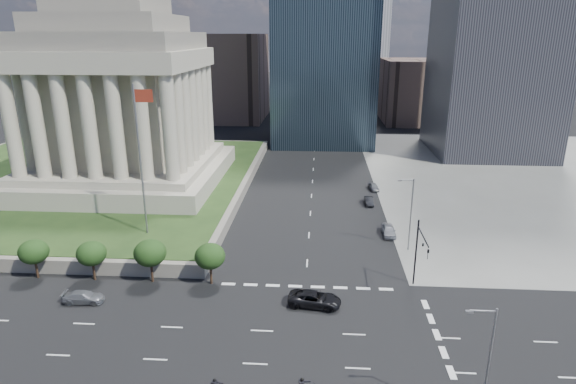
# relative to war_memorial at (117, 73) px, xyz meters

# --- Properties ---
(ground) EXTENTS (500.00, 500.00, 0.00)m
(ground) POSITION_rel_war_memorial_xyz_m (34.00, 52.00, -21.40)
(ground) COLOR black
(ground) RESTS_ON ground
(sidewalk_ne) EXTENTS (68.00, 90.00, 0.03)m
(sidewalk_ne) POSITION_rel_war_memorial_xyz_m (80.00, 12.00, -21.38)
(sidewalk_ne) COLOR slate
(sidewalk_ne) RESTS_ON ground
(plaza_terrace) EXTENTS (66.00, 70.00, 1.80)m
(plaza_terrace) POSITION_rel_war_memorial_xyz_m (-11.00, 2.00, -20.50)
(plaza_terrace) COLOR slate
(plaza_terrace) RESTS_ON ground
(plaza_lawn) EXTENTS (64.00, 68.00, 0.10)m
(plaza_lawn) POSITION_rel_war_memorial_xyz_m (-11.00, 2.00, -19.55)
(plaza_lawn) COLOR #203716
(plaza_lawn) RESTS_ON plaza_terrace
(war_memorial) EXTENTS (34.00, 34.00, 39.00)m
(war_memorial) POSITION_rel_war_memorial_xyz_m (0.00, 0.00, 0.00)
(war_memorial) COLOR #A69B8B
(war_memorial) RESTS_ON plaza_lawn
(flagpole) EXTENTS (2.52, 0.24, 20.00)m
(flagpole) POSITION_rel_war_memorial_xyz_m (12.17, -24.00, -8.29)
(flagpole) COLOR slate
(flagpole) RESTS_ON plaza_lawn
(tree_row) EXTENTS (53.00, 4.00, 6.00)m
(tree_row) POSITION_rel_war_memorial_xyz_m (-1.50, -34.00, -18.40)
(tree_row) COLOR black
(tree_row) RESTS_ON ground
(midrise_glass) EXTENTS (26.00, 26.00, 60.00)m
(midrise_glass) POSITION_rel_war_memorial_xyz_m (36.00, 47.00, 8.60)
(midrise_glass) COLOR black
(midrise_glass) RESTS_ON ground
(building_filler_ne) EXTENTS (20.00, 30.00, 20.00)m
(building_filler_ne) POSITION_rel_war_memorial_xyz_m (66.00, 82.00, -11.40)
(building_filler_ne) COLOR brown
(building_filler_ne) RESTS_ON ground
(building_filler_nw) EXTENTS (24.00, 30.00, 28.00)m
(building_filler_nw) POSITION_rel_war_memorial_xyz_m (4.00, 82.00, -7.40)
(building_filler_nw) COLOR brown
(building_filler_nw) RESTS_ON ground
(traffic_signal_ne) EXTENTS (0.30, 5.74, 8.00)m
(traffic_signal_ne) POSITION_rel_war_memorial_xyz_m (46.50, -34.30, -16.15)
(traffic_signal_ne) COLOR black
(traffic_signal_ne) RESTS_ON ground
(street_lamp_south) EXTENTS (2.13, 0.22, 10.00)m
(street_lamp_south) POSITION_rel_war_memorial_xyz_m (47.33, -54.00, -15.74)
(street_lamp_south) COLOR slate
(street_lamp_south) RESTS_ON ground
(street_lamp_north) EXTENTS (2.13, 0.22, 10.00)m
(street_lamp_north) POSITION_rel_war_memorial_xyz_m (47.33, -23.00, -15.74)
(street_lamp_north) COLOR slate
(street_lamp_north) RESTS_ON ground
(pickup_truck) EXTENTS (3.33, 5.95, 1.57)m
(pickup_truck) POSITION_rel_war_memorial_xyz_m (35.09, -38.00, -20.61)
(pickup_truck) COLOR black
(pickup_truck) RESTS_ON ground
(suv_grey) EXTENTS (4.50, 2.06, 1.27)m
(suv_grey) POSITION_rel_war_memorial_xyz_m (10.12, -39.03, -20.76)
(suv_grey) COLOR slate
(suv_grey) RESTS_ON ground
(parked_sedan_near) EXTENTS (1.83, 4.51, 1.53)m
(parked_sedan_near) POSITION_rel_war_memorial_xyz_m (45.50, -18.21, -20.63)
(parked_sedan_near) COLOR #92949A
(parked_sedan_near) RESTS_ON ground
(parked_sedan_mid) EXTENTS (3.83, 1.42, 1.25)m
(parked_sedan_mid) POSITION_rel_war_memorial_xyz_m (43.88, -5.04, -20.77)
(parked_sedan_mid) COLOR black
(parked_sedan_mid) RESTS_ON ground
(parked_sedan_far) EXTENTS (3.92, 2.06, 1.27)m
(parked_sedan_far) POSITION_rel_war_memorial_xyz_m (45.50, 3.21, -20.77)
(parked_sedan_far) COLOR slate
(parked_sedan_far) RESTS_ON ground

